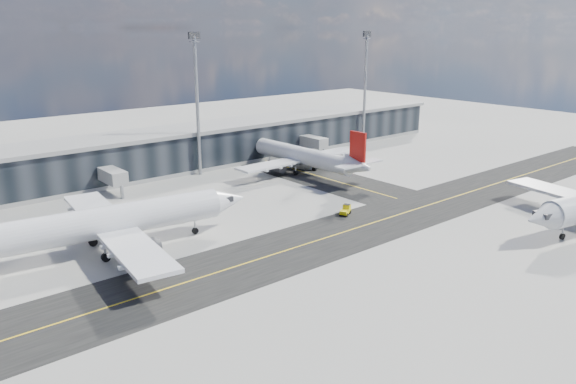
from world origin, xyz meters
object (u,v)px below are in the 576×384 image
airliner_redtail (304,156)px  baggage_tug (346,210)px  airliner_af (100,223)px  service_van (302,165)px

airliner_redtail → baggage_tug: size_ratio=12.93×
airliner_af → baggage_tug: 38.78m
airliner_redtail → airliner_af: bearing=-164.3°
service_van → airliner_af: bearing=179.6°
airliner_redtail → baggage_tug: airliner_redtail is taller
airliner_redtail → service_van: (2.18, 3.22, -2.79)m
service_van → airliner_redtail: bearing=-144.0°
airliner_af → service_van: (52.62, 18.64, -3.48)m
airliner_af → baggage_tug: size_ratio=15.45×
airliner_af → service_van: size_ratio=7.68×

